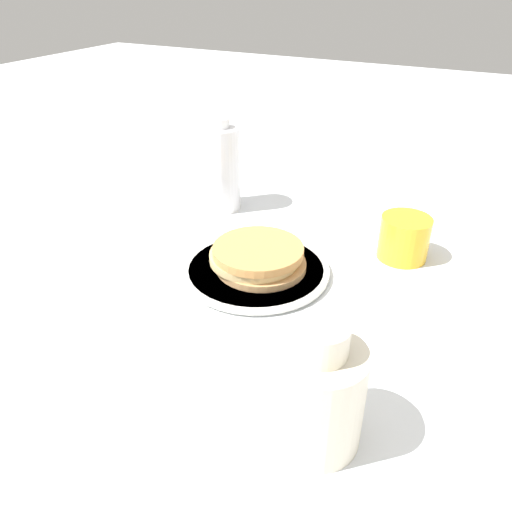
# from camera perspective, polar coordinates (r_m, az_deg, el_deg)

# --- Properties ---
(ground_plane) EXTENTS (4.00, 4.00, 0.00)m
(ground_plane) POSITION_cam_1_polar(r_m,az_deg,el_deg) (0.78, 0.56, -3.28)
(ground_plane) COLOR white
(plate) EXTENTS (0.24, 0.24, 0.01)m
(plate) POSITION_cam_1_polar(r_m,az_deg,el_deg) (0.80, 0.00, -1.60)
(plate) COLOR silver
(plate) RESTS_ON ground_plane
(pancake_stack) EXTENTS (0.15, 0.16, 0.04)m
(pancake_stack) POSITION_cam_1_polar(r_m,az_deg,el_deg) (0.79, 0.20, -0.08)
(pancake_stack) COLOR tan
(pancake_stack) RESTS_ON plate
(juice_glass) EXTENTS (0.08, 0.08, 0.07)m
(juice_glass) POSITION_cam_1_polar(r_m,az_deg,el_deg) (0.87, 16.57, 1.99)
(juice_glass) COLOR yellow
(juice_glass) RESTS_ON ground_plane
(cream_jug) EXTENTS (0.10, 0.10, 0.15)m
(cream_jug) POSITION_cam_1_polar(r_m,az_deg,el_deg) (0.52, 6.99, -15.21)
(cream_jug) COLOR beige
(cream_jug) RESTS_ON ground_plane
(water_bottle_near) EXTENTS (0.08, 0.08, 0.18)m
(water_bottle_near) POSITION_cam_1_polar(r_m,az_deg,el_deg) (1.00, -4.06, 10.02)
(water_bottle_near) COLOR white
(water_bottle_near) RESTS_ON ground_plane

